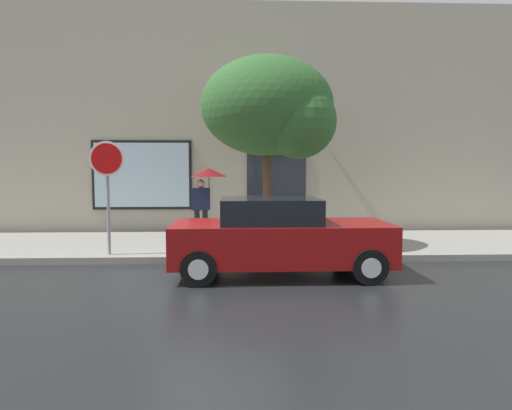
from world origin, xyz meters
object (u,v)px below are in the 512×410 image
(stop_sign, at_px, (107,175))
(pedestrian_with_umbrella, at_px, (206,184))
(fire_hydrant, at_px, (339,232))
(parked_car, at_px, (279,237))
(street_tree, at_px, (274,109))

(stop_sign, bearing_deg, pedestrian_with_umbrella, 42.46)
(fire_hydrant, relative_size, pedestrian_with_umbrella, 0.39)
(fire_hydrant, distance_m, pedestrian_with_umbrella, 3.59)
(parked_car, xyz_separation_m, street_tree, (0.09, 2.43, 2.72))
(pedestrian_with_umbrella, xyz_separation_m, street_tree, (1.67, -0.88, 1.80))
(street_tree, height_order, stop_sign, street_tree)
(pedestrian_with_umbrella, relative_size, stop_sign, 0.76)
(pedestrian_with_umbrella, distance_m, stop_sign, 2.75)
(stop_sign, bearing_deg, parked_car, -22.12)
(fire_hydrant, height_order, street_tree, street_tree)
(fire_hydrant, relative_size, stop_sign, 0.29)
(fire_hydrant, xyz_separation_m, pedestrian_with_umbrella, (-3.26, 0.99, 1.14))
(parked_car, height_order, stop_sign, stop_sign)
(fire_hydrant, height_order, pedestrian_with_umbrella, pedestrian_with_umbrella)
(stop_sign, bearing_deg, street_tree, 14.66)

